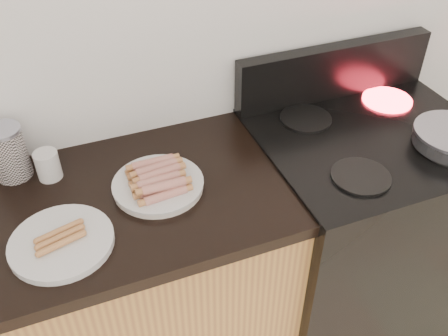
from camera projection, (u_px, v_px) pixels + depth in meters
name	position (u px, v px, depth m)	size (l,w,h in m)	color
wall_back	(107.00, 22.00, 1.44)	(4.00, 0.04, 2.60)	silver
stove	(353.00, 230.00, 1.95)	(0.76, 0.65, 0.91)	black
stove_panel	(334.00, 71.00, 1.81)	(0.76, 0.06, 0.20)	black
burner_near_left	(361.00, 176.00, 1.49)	(0.18, 0.18, 0.01)	black
burner_far_left	(306.00, 118.00, 1.74)	(0.18, 0.18, 0.01)	black
burner_far_right	(387.00, 100.00, 1.84)	(0.18, 0.18, 0.01)	#FF1E2D
main_plate	(158.00, 186.00, 1.47)	(0.27, 0.27, 0.02)	white
side_plate	(62.00, 242.00, 1.29)	(0.27, 0.27, 0.02)	silver
hotdog_pile	(157.00, 177.00, 1.45)	(0.13, 0.18, 0.05)	maroon
plain_sausages	(60.00, 237.00, 1.28)	(0.12, 0.09, 0.02)	#BC6F3D
canister	(8.00, 152.00, 1.47)	(0.11, 0.11, 0.17)	white
mug	(48.00, 165.00, 1.49)	(0.07, 0.07, 0.09)	white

